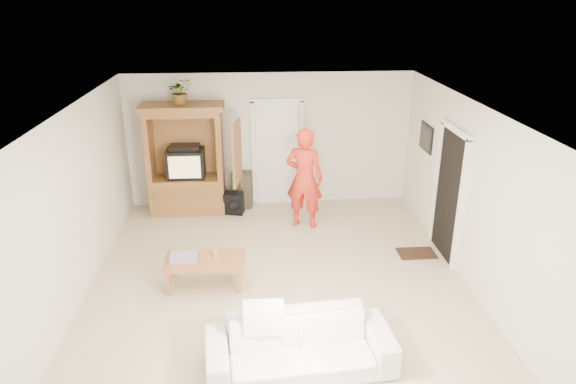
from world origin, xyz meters
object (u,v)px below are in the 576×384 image
armoire (188,166)px  sofa (300,346)px  coffee_table (205,262)px  man (304,178)px

armoire → sofa: bearing=-69.7°
armoire → coffee_table: armoire is taller
armoire → sofa: 4.97m
armoire → coffee_table: 2.86m
man → coffee_table: (-1.64, -1.93, -0.55)m
armoire → coffee_table: size_ratio=1.82×
armoire → coffee_table: (0.51, -2.77, -0.54)m
armoire → man: bearing=-21.2°
armoire → man: 2.30m
man → sofa: bearing=103.1°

